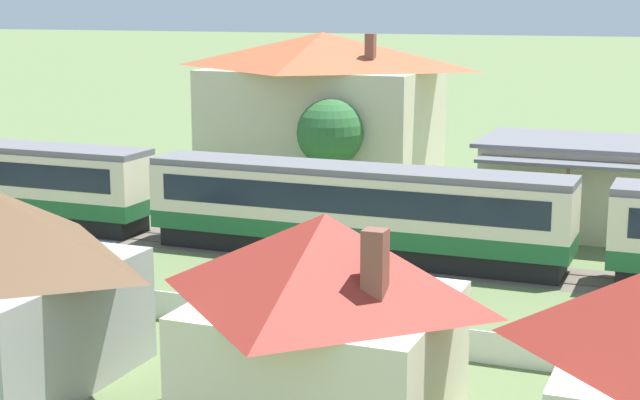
{
  "coord_description": "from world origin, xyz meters",
  "views": [
    {
      "loc": [
        19.58,
        -40.39,
        11.1
      ],
      "look_at": [
        4.02,
        -1.51,
        2.64
      ],
      "focal_mm": 55.0,
      "sensor_mm": 36.0,
      "label": 1
    }
  ],
  "objects_px": {
    "station_house_terracotta_roof": "(323,103)",
    "cottage_red_roof_2": "(325,317)",
    "parked_car_grey": "(87,263)",
    "passenger_train": "(360,208)",
    "station_building": "(580,185)",
    "yard_tree_0": "(330,133)"
  },
  "relations": [
    {
      "from": "station_house_terracotta_roof",
      "to": "cottage_red_roof_2",
      "type": "bearing_deg",
      "value": -68.26
    },
    {
      "from": "parked_car_grey",
      "to": "passenger_train",
      "type": "bearing_deg",
      "value": -51.67
    },
    {
      "from": "station_building",
      "to": "parked_car_grey",
      "type": "bearing_deg",
      "value": -136.91
    },
    {
      "from": "passenger_train",
      "to": "cottage_red_roof_2",
      "type": "relative_size",
      "value": 8.77
    },
    {
      "from": "station_house_terracotta_roof",
      "to": "parked_car_grey",
      "type": "bearing_deg",
      "value": -90.36
    },
    {
      "from": "station_building",
      "to": "parked_car_grey",
      "type": "height_order",
      "value": "station_building"
    },
    {
      "from": "cottage_red_roof_2",
      "to": "yard_tree_0",
      "type": "height_order",
      "value": "cottage_red_roof_2"
    },
    {
      "from": "passenger_train",
      "to": "station_house_terracotta_roof",
      "type": "xyz_separation_m",
      "value": [
        -9.08,
        18.46,
        2.49
      ]
    },
    {
      "from": "station_house_terracotta_roof",
      "to": "cottage_red_roof_2",
      "type": "relative_size",
      "value": 2.17
    },
    {
      "from": "cottage_red_roof_2",
      "to": "yard_tree_0",
      "type": "xyz_separation_m",
      "value": [
        -11.39,
        29.7,
        0.68
      ]
    },
    {
      "from": "station_building",
      "to": "yard_tree_0",
      "type": "xyz_separation_m",
      "value": [
        -14.67,
        3.81,
        1.4
      ]
    },
    {
      "from": "cottage_red_roof_2",
      "to": "station_building",
      "type": "bearing_deg",
      "value": 82.77
    },
    {
      "from": "parked_car_grey",
      "to": "yard_tree_0",
      "type": "height_order",
      "value": "yard_tree_0"
    },
    {
      "from": "cottage_red_roof_2",
      "to": "parked_car_grey",
      "type": "relative_size",
      "value": 1.47
    },
    {
      "from": "station_building",
      "to": "cottage_red_roof_2",
      "type": "bearing_deg",
      "value": -97.23
    },
    {
      "from": "station_building",
      "to": "yard_tree_0",
      "type": "bearing_deg",
      "value": 165.46
    },
    {
      "from": "passenger_train",
      "to": "station_house_terracotta_roof",
      "type": "relative_size",
      "value": 4.05
    },
    {
      "from": "passenger_train",
      "to": "yard_tree_0",
      "type": "relative_size",
      "value": 10.6
    },
    {
      "from": "station_house_terracotta_roof",
      "to": "station_building",
      "type": "bearing_deg",
      "value": -28.31
    },
    {
      "from": "passenger_train",
      "to": "station_house_terracotta_roof",
      "type": "distance_m",
      "value": 20.73
    },
    {
      "from": "station_building",
      "to": "station_house_terracotta_roof",
      "type": "distance_m",
      "value": 19.84
    },
    {
      "from": "passenger_train",
      "to": "station_house_terracotta_roof",
      "type": "bearing_deg",
      "value": 116.19
    }
  ]
}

